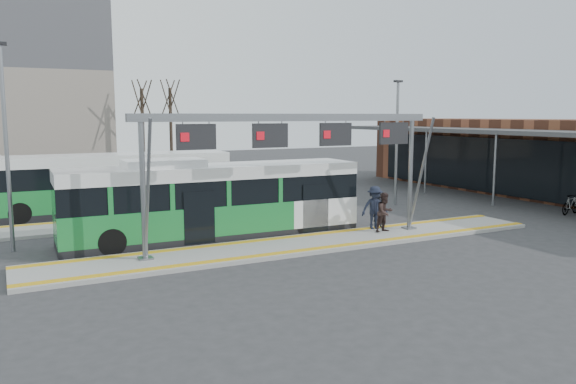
% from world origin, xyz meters
% --- Properties ---
extents(ground, '(120.00, 120.00, 0.00)m').
position_xyz_m(ground, '(0.00, 0.00, 0.00)').
color(ground, '#2D2D30').
rests_on(ground, ground).
extents(platform_main, '(22.00, 3.00, 0.15)m').
position_xyz_m(platform_main, '(0.00, 0.00, 0.07)').
color(platform_main, gray).
rests_on(platform_main, ground).
extents(platform_second, '(20.00, 3.00, 0.15)m').
position_xyz_m(platform_second, '(-4.00, 8.00, 0.07)').
color(platform_second, gray).
rests_on(platform_second, ground).
extents(tactile_main, '(22.00, 2.65, 0.02)m').
position_xyz_m(tactile_main, '(0.00, 0.00, 0.16)').
color(tactile_main, gold).
rests_on(tactile_main, platform_main).
extents(tactile_second, '(20.00, 0.35, 0.02)m').
position_xyz_m(tactile_second, '(-4.00, 9.15, 0.16)').
color(tactile_second, gold).
rests_on(tactile_second, platform_second).
extents(gantry, '(13.00, 1.68, 5.20)m').
position_xyz_m(gantry, '(-0.35, 0.25, 4.30)').
color(gantry, slate).
rests_on(gantry, platform_main).
extents(station_building, '(11.50, 32.00, 5.00)m').
position_xyz_m(station_building, '(21.83, 4.00, 2.53)').
color(station_building, brown).
rests_on(station_building, ground).
extents(hero_bus, '(12.79, 3.01, 3.50)m').
position_xyz_m(hero_bus, '(-2.93, 3.03, 1.60)').
color(hero_bus, black).
rests_on(hero_bus, ground).
extents(bg_bus_green, '(12.84, 2.81, 3.21)m').
position_xyz_m(bg_bus_green, '(-5.76, 11.63, 1.58)').
color(bg_bus_green, black).
rests_on(bg_bus_green, ground).
extents(passenger_a, '(0.64, 0.45, 1.64)m').
position_xyz_m(passenger_a, '(4.36, 1.06, 0.97)').
color(passenger_a, black).
rests_on(passenger_a, platform_main).
extents(passenger_b, '(0.94, 0.78, 1.76)m').
position_xyz_m(passenger_b, '(4.07, 0.23, 1.03)').
color(passenger_b, '#2E201E').
rests_on(passenger_b, platform_main).
extents(passenger_c, '(1.39, 0.97, 1.96)m').
position_xyz_m(passenger_c, '(4.05, 0.98, 1.13)').
color(passenger_c, black).
rests_on(passenger_c, platform_main).
extents(bicycle_d, '(1.81, 0.78, 1.05)m').
position_xyz_m(bicycle_d, '(16.13, -0.10, 0.53)').
color(bicycle_d, gray).
rests_on(bicycle_d, ground).
extents(tree_left, '(1.40, 1.40, 8.49)m').
position_xyz_m(tree_left, '(-0.15, 28.14, 6.44)').
color(tree_left, '#382B21').
rests_on(tree_left, ground).
extents(tree_mid, '(1.40, 1.40, 8.69)m').
position_xyz_m(tree_mid, '(2.72, 29.83, 6.59)').
color(tree_mid, '#382B21').
rests_on(tree_mid, ground).
extents(lamp_west, '(0.50, 0.25, 8.00)m').
position_xyz_m(lamp_west, '(-10.71, 4.39, 4.24)').
color(lamp_west, slate).
rests_on(lamp_west, ground).
extents(lamp_east, '(0.50, 0.25, 7.29)m').
position_xyz_m(lamp_east, '(9.80, 6.83, 3.89)').
color(lamp_east, slate).
rests_on(lamp_east, ground).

